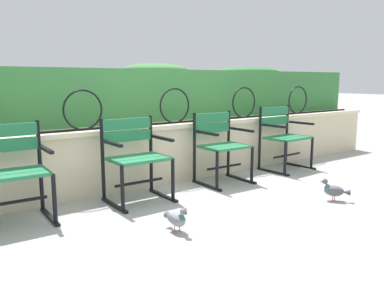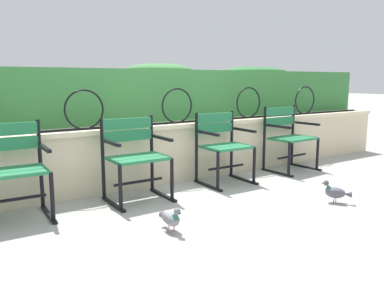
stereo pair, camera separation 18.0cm
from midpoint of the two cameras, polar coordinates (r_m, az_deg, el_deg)
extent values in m
plane|color=#9E9E99|center=(4.10, 2.15, -7.83)|extent=(60.00, 60.00, 0.00)
cube|color=beige|center=(4.68, -3.60, -1.58)|extent=(7.87, 0.35, 0.65)
cube|color=beige|center=(4.63, -3.65, 2.66)|extent=(7.87, 0.41, 0.05)
cylinder|color=black|center=(4.56, -3.18, 3.03)|extent=(7.32, 0.02, 0.02)
torus|color=black|center=(4.16, -14.26, 4.89)|extent=(0.42, 0.02, 0.42)
torus|color=black|center=(4.65, -1.07, 5.61)|extent=(0.42, 0.02, 0.42)
torus|color=black|center=(5.33, 9.21, 5.97)|extent=(0.42, 0.02, 0.42)
torus|color=black|center=(6.14, 16.97, 6.12)|extent=(0.42, 0.02, 0.42)
cube|color=#387A3D|center=(5.02, -6.42, 7.10)|extent=(7.71, 0.60, 0.64)
ellipsoid|color=#3A6F3A|center=(5.15, -3.69, 10.76)|extent=(0.93, 0.54, 0.16)
ellipsoid|color=#2F6F36|center=(6.17, 10.31, 10.39)|extent=(1.15, 0.54, 0.13)
cube|color=#237547|center=(3.47, -23.21, -4.23)|extent=(0.56, 0.14, 0.03)
cube|color=#237547|center=(3.61, -23.54, -3.78)|extent=(0.56, 0.14, 0.03)
cube|color=#237547|center=(3.74, -23.86, -3.35)|extent=(0.56, 0.14, 0.03)
cube|color=#237547|center=(3.79, -24.42, 1.95)|extent=(0.56, 0.05, 0.11)
cube|color=#237547|center=(3.80, -24.28, -0.02)|extent=(0.56, 0.05, 0.11)
cylinder|color=black|center=(3.89, -20.01, -2.87)|extent=(0.04, 0.04, 0.85)
cylinder|color=black|center=(3.53, -18.35, -7.44)|extent=(0.04, 0.04, 0.44)
cube|color=black|center=(3.77, -18.88, -9.72)|extent=(0.05, 0.52, 0.02)
cube|color=black|center=(3.62, -19.39, -0.57)|extent=(0.05, 0.40, 0.03)
cylinder|color=black|center=(3.66, -23.30, -7.47)|extent=(0.53, 0.04, 0.03)
cube|color=#237547|center=(3.79, -5.63, -2.42)|extent=(0.55, 0.13, 0.03)
cube|color=#237547|center=(3.91, -6.57, -2.07)|extent=(0.55, 0.13, 0.03)
cube|color=#237547|center=(4.03, -7.44, -1.75)|extent=(0.55, 0.13, 0.03)
cube|color=#237547|center=(4.07, -8.18, 2.97)|extent=(0.55, 0.03, 0.11)
cube|color=#237547|center=(4.09, -8.14, 1.21)|extent=(0.55, 0.03, 0.11)
cylinder|color=black|center=(4.25, -4.69, -1.43)|extent=(0.04, 0.04, 0.84)
cylinder|color=black|center=(3.93, -1.63, -5.25)|extent=(0.04, 0.04, 0.44)
cube|color=black|center=(4.14, -3.01, -7.47)|extent=(0.04, 0.52, 0.02)
cube|color=black|center=(4.01, -3.08, 0.87)|extent=(0.04, 0.40, 0.03)
cylinder|color=black|center=(4.02, -11.64, -2.21)|extent=(0.04, 0.04, 0.84)
cylinder|color=black|center=(3.68, -9.03, -6.38)|extent=(0.04, 0.04, 0.44)
cube|color=black|center=(3.91, -10.11, -8.66)|extent=(0.04, 0.52, 0.02)
cube|color=black|center=(3.76, -10.38, 0.18)|extent=(0.04, 0.40, 0.03)
cylinder|color=black|center=(3.97, -6.50, -5.50)|extent=(0.53, 0.03, 0.03)
cube|color=#237547|center=(4.46, 7.30, -0.66)|extent=(0.53, 0.13, 0.03)
cube|color=#237547|center=(4.57, 6.20, -0.41)|extent=(0.53, 0.13, 0.03)
cube|color=#237547|center=(4.67, 5.16, -0.17)|extent=(0.53, 0.13, 0.03)
cube|color=#237547|center=(4.71, 4.45, 3.85)|extent=(0.53, 0.04, 0.11)
cube|color=#237547|center=(4.73, 4.43, 2.34)|extent=(0.53, 0.04, 0.11)
cylinder|color=black|center=(4.92, 6.85, -0.01)|extent=(0.04, 0.04, 0.83)
cylinder|color=black|center=(4.64, 10.17, -3.13)|extent=(0.04, 0.04, 0.44)
cube|color=black|center=(4.82, 8.57, -5.14)|extent=(0.05, 0.52, 0.02)
cube|color=black|center=(4.71, 8.75, 2.04)|extent=(0.04, 0.40, 0.03)
cylinder|color=black|center=(4.61, 1.77, -0.59)|extent=(0.04, 0.04, 0.83)
cylinder|color=black|center=(4.31, 4.99, -3.98)|extent=(0.04, 0.04, 0.44)
cube|color=black|center=(4.50, 3.48, -6.09)|extent=(0.05, 0.52, 0.02)
cube|color=black|center=(4.38, 3.56, 1.59)|extent=(0.04, 0.40, 0.03)
cylinder|color=black|center=(4.62, 6.15, -3.37)|extent=(0.50, 0.04, 0.03)
cube|color=#237547|center=(5.31, 16.59, 0.62)|extent=(0.59, 0.16, 0.03)
cube|color=#237547|center=(5.39, 15.43, 0.80)|extent=(0.59, 0.16, 0.03)
cube|color=#237547|center=(5.48, 14.32, 0.97)|extent=(0.59, 0.16, 0.03)
cube|color=#237547|center=(5.51, 13.62, 4.65)|extent=(0.58, 0.06, 0.11)
cube|color=#237547|center=(5.52, 13.57, 3.26)|extent=(0.58, 0.06, 0.11)
cylinder|color=black|center=(5.77, 15.35, 1.24)|extent=(0.04, 0.04, 0.86)
cylinder|color=black|center=(5.55, 18.73, -1.43)|extent=(0.04, 0.04, 0.44)
cube|color=black|center=(5.70, 17.06, -3.21)|extent=(0.07, 0.52, 0.02)
cube|color=black|center=(5.60, 17.35, 2.87)|extent=(0.06, 0.40, 0.03)
cylinder|color=black|center=(5.33, 11.47, 0.74)|extent=(0.04, 0.04, 0.86)
cylinder|color=black|center=(5.09, 14.98, -2.19)|extent=(0.04, 0.04, 0.44)
cube|color=black|center=(5.25, 13.27, -4.10)|extent=(0.07, 0.52, 0.02)
cube|color=black|center=(5.15, 13.52, 2.50)|extent=(0.06, 0.40, 0.03)
cylinder|color=black|center=(5.43, 15.32, -1.73)|extent=(0.55, 0.06, 0.03)
ellipsoid|color=gray|center=(3.19, -1.39, -10.91)|extent=(0.10, 0.19, 0.11)
cylinder|color=#2D6B56|center=(3.13, -0.73, -10.65)|extent=(0.04, 0.06, 0.06)
sphere|color=slate|center=(3.09, -0.49, -9.83)|extent=(0.06, 0.06, 0.06)
cone|color=black|center=(3.07, -0.16, -10.08)|extent=(0.01, 0.02, 0.01)
cone|color=#595960|center=(3.29, -2.47, -10.41)|extent=(0.06, 0.08, 0.06)
ellipsoid|color=slate|center=(3.22, -0.83, -10.63)|extent=(0.02, 0.14, 0.07)
ellipsoid|color=slate|center=(3.18, -2.15, -10.91)|extent=(0.02, 0.14, 0.07)
cylinder|color=#C6515B|center=(3.22, -1.01, -12.24)|extent=(0.01, 0.01, 0.05)
cylinder|color=#C6515B|center=(3.22, -1.76, -12.25)|extent=(0.01, 0.01, 0.05)
ellipsoid|color=#5B5B66|center=(4.18, 21.35, -6.64)|extent=(0.19, 0.21, 0.11)
cylinder|color=#2D6B56|center=(4.17, 20.46, -6.11)|extent=(0.07, 0.08, 0.06)
sphere|color=#494951|center=(4.16, 20.18, -5.37)|extent=(0.06, 0.06, 0.06)
cone|color=black|center=(4.16, 19.73, -5.41)|extent=(0.02, 0.03, 0.01)
cone|color=#404047|center=(4.19, 22.93, -6.79)|extent=(0.10, 0.10, 0.06)
ellipsoid|color=#4E4E56|center=(4.14, 21.49, -6.73)|extent=(0.10, 0.13, 0.07)
ellipsoid|color=#4E4E56|center=(4.22, 21.49, -6.43)|extent=(0.10, 0.13, 0.07)
cylinder|color=#C6515B|center=(4.19, 21.15, -7.75)|extent=(0.01, 0.01, 0.05)
cylinder|color=#C6515B|center=(4.22, 21.42, -7.62)|extent=(0.01, 0.01, 0.05)
camera|label=1|loc=(0.09, -88.73, 0.21)|focal=36.54mm
camera|label=2|loc=(0.09, 91.27, -0.21)|focal=36.54mm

